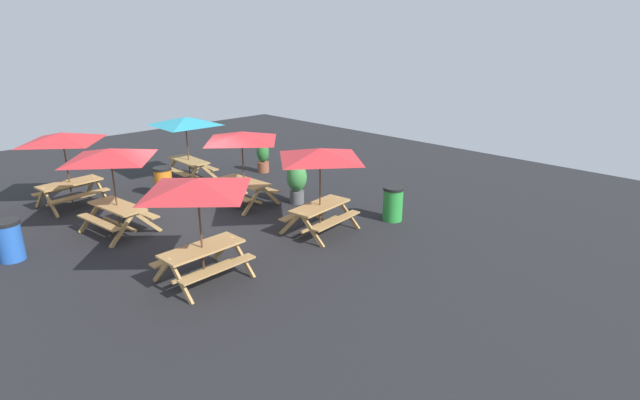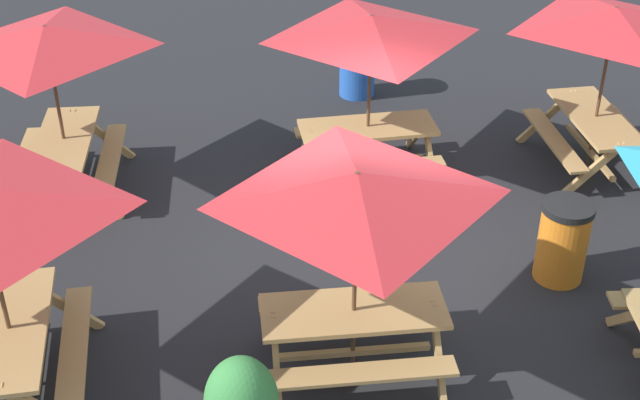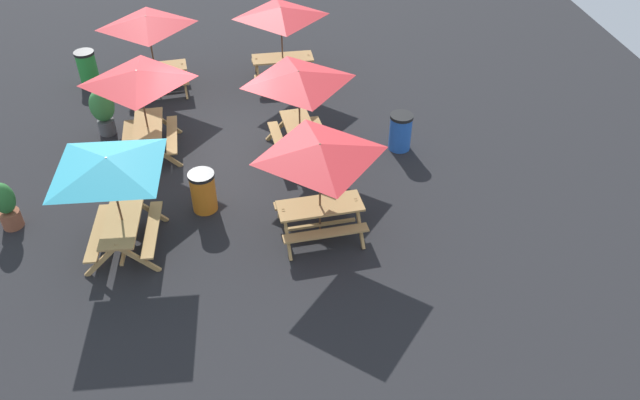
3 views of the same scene
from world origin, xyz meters
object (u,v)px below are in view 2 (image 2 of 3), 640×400
at_px(picnic_table_4, 371,39).
at_px(picnic_table_2, 357,203).
at_px(picnic_table_5, 48,50).
at_px(trash_bin_blue, 357,66).
at_px(trash_bin_orange, 563,241).
at_px(picnic_table_1, 612,30).

bearing_deg(picnic_table_4, picnic_table_2, -104.33).
bearing_deg(picnic_table_2, picnic_table_4, 78.81).
distance_m(picnic_table_4, picnic_table_5, 3.96).
distance_m(picnic_table_5, trash_bin_blue, 5.08).
relative_size(trash_bin_blue, trash_bin_orange, 1.00).
bearing_deg(trash_bin_orange, trash_bin_blue, 110.88).
bearing_deg(picnic_table_5, picnic_table_1, -89.83).
distance_m(picnic_table_2, trash_bin_orange, 3.22).
xyz_separation_m(picnic_table_1, trash_bin_orange, (-1.13, -2.48, -1.49)).
bearing_deg(trash_bin_blue, picnic_table_2, -95.51).
bearing_deg(trash_bin_orange, picnic_table_5, 159.26).
bearing_deg(picnic_table_2, trash_bin_blue, 81.10).
relative_size(picnic_table_1, picnic_table_4, 1.00).
relative_size(picnic_table_4, trash_bin_orange, 2.38).
relative_size(picnic_table_1, picnic_table_2, 1.00).
relative_size(picnic_table_1, trash_bin_blue, 2.38).
distance_m(picnic_table_1, picnic_table_2, 5.30).
height_order(picnic_table_1, trash_bin_blue, picnic_table_1).
distance_m(picnic_table_5, trash_bin_orange, 6.51).
relative_size(picnic_table_2, trash_bin_blue, 2.38).
bearing_deg(picnic_table_2, picnic_table_1, 43.57).
distance_m(picnic_table_1, trash_bin_blue, 4.15).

